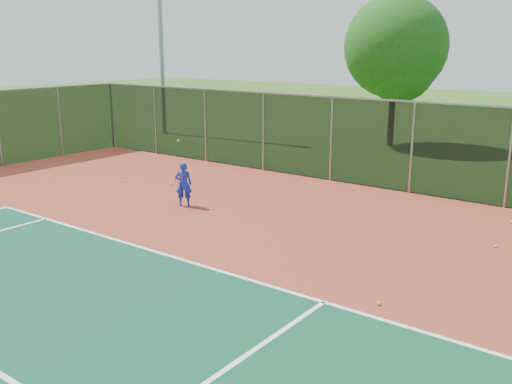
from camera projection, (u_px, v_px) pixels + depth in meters
ground at (131, 335)px, 9.62m from camera, size 120.00×120.00×0.00m
court_apron at (209, 294)px, 11.17m from camera, size 30.00×20.00×0.02m
fence_back at (412, 147)px, 18.54m from camera, size 30.00×0.06×3.03m
tennis_player at (183, 184)px, 17.21m from camera, size 0.59×0.70×2.00m
practice_ball_0 at (379, 303)px, 10.67m from camera, size 0.07×0.07×0.07m
practice_ball_1 at (238, 178)px, 20.85m from camera, size 0.07×0.07×0.07m
practice_ball_2 at (495, 246)px, 13.71m from camera, size 0.07×0.07×0.07m
practice_ball_5 at (122, 182)px, 20.32m from camera, size 0.07×0.07×0.07m
practice_ball_6 at (511, 222)px, 15.63m from camera, size 0.07×0.07×0.07m
practice_ball_8 at (171, 184)px, 19.90m from camera, size 0.07×0.07×0.07m
tree_back_left at (397, 51)px, 26.92m from camera, size 4.89×4.89×7.19m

